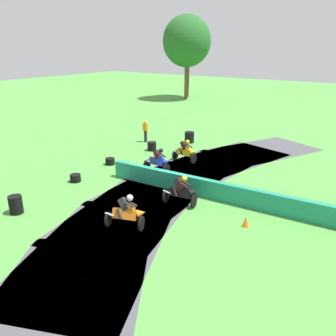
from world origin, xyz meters
name	(u,v)px	position (x,y,z in m)	size (l,w,h in m)	color
ground_plane	(163,187)	(0.00, 0.00, 0.00)	(120.00, 120.00, 0.00)	#4C933D
track_asphalt	(181,191)	(1.07, 0.07, 0.00)	(9.24, 26.88, 0.01)	#47474C
safety_barrier	(260,200)	(5.03, 0.31, 0.45)	(0.30, 16.05, 0.90)	#1E8466
motorcycle_lead_yellow	(186,151)	(-1.27, 4.21, 0.66)	(1.70, 0.77, 1.42)	black
motorcycle_chase_blue	(159,161)	(-1.57, 1.77, 0.64)	(1.69, 0.82, 1.43)	black
motorcycle_trailing_black	(182,191)	(1.92, -1.20, 0.65)	(1.67, 0.95, 1.43)	black
motorcycle_fourth_orange	(127,213)	(1.28, -4.20, 0.63)	(1.67, 1.23, 1.42)	black
tire_stack_near	(189,137)	(-3.42, 8.16, 0.40)	(0.70, 0.70, 0.80)	black
tire_stack_mid_a	(152,146)	(-4.45, 4.89, 0.30)	(0.61, 0.61, 0.60)	black
tire_stack_mid_b	(110,161)	(-4.72, 1.04, 0.20)	(0.57, 0.57, 0.40)	black
tire_stack_far	(75,178)	(-4.25, -2.08, 0.20)	(0.57, 0.57, 0.40)	black
tire_stack_extra_a	(16,205)	(-3.48, -6.04, 0.40)	(0.58, 0.58, 0.80)	black
track_marshal	(145,131)	(-6.21, 6.42, 0.82)	(0.34, 0.24, 1.63)	#232328
traffic_cone	(246,222)	(5.16, -1.47, 0.22)	(0.28, 0.28, 0.44)	orange
tree_far_left	(187,41)	(-15.48, 26.85, 7.34)	(6.18, 6.18, 10.60)	brown
tree_far_right	(188,47)	(-16.27, 28.50, 6.66)	(4.23, 4.23, 8.93)	brown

